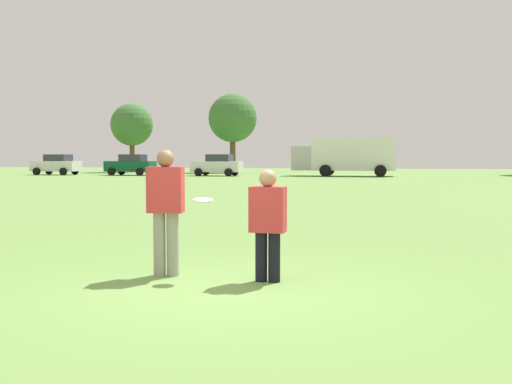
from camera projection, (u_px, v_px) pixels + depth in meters
The scene contains 10 objects.
ground_plane at pixel (223, 290), 7.51m from camera, with size 150.64×150.64×0.00m, color #6B9347.
player_thrower at pixel (166, 205), 8.37m from camera, with size 0.52×0.35×1.75m.
player_defender at pixel (268, 220), 7.98m from camera, with size 0.47×0.29×1.49m.
frisbee at pixel (203, 200), 8.18m from camera, with size 0.27×0.27×0.07m.
parked_car_near_left at pixel (56, 164), 53.91m from camera, with size 4.20×2.22×1.82m.
parked_car_mid_left at pixel (131, 165), 52.69m from camera, with size 4.20×2.22×1.82m.
parked_car_center at pixel (217, 165), 51.11m from camera, with size 4.20×2.22×1.82m.
box_truck at pixel (346, 155), 50.35m from camera, with size 8.50×3.02×3.18m.
tree_west_oak at pixel (132, 125), 62.85m from camera, with size 4.38×4.38×7.13m.
tree_west_maple at pixel (233, 118), 61.31m from camera, with size 4.92×4.92×7.99m.
Camera 1 is at (2.04, -7.15, 1.66)m, focal length 42.46 mm.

